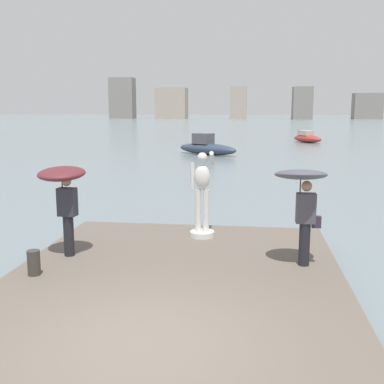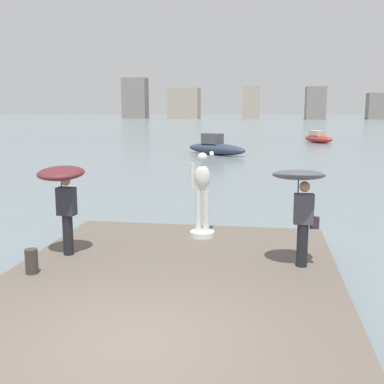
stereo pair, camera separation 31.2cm
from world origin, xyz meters
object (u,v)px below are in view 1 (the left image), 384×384
at_px(onlooker_left, 63,185).
at_px(boat_near, 207,147).
at_px(mooring_bollard, 34,263).
at_px(boat_mid, 307,138).
at_px(onlooker_right, 303,190).
at_px(statue_white_figure, 202,199).

distance_m(onlooker_left, boat_near, 26.83).
bearing_deg(boat_near, mooring_bollard, -91.19).
bearing_deg(boat_mid, boat_near, -122.50).
height_order(onlooker_left, mooring_bollard, onlooker_left).
bearing_deg(mooring_bollard, boat_near, 88.81).
relative_size(onlooker_left, boat_near, 0.37).
height_order(mooring_bollard, boat_mid, boat_mid).
distance_m(onlooker_left, onlooker_right, 4.96).
bearing_deg(boat_mid, mooring_bollard, -102.85).
bearing_deg(mooring_bollard, boat_mid, 77.15).
height_order(onlooker_left, boat_mid, onlooker_left).
relative_size(statue_white_figure, boat_mid, 0.50).
height_order(mooring_bollard, boat_near, boat_near).
height_order(onlooker_right, boat_mid, onlooker_right).
xyz_separation_m(statue_white_figure, onlooker_right, (2.20, -1.89, 0.59)).
xyz_separation_m(onlooker_right, boat_near, (-4.50, 26.81, -1.38)).
bearing_deg(boat_near, onlooker_left, -90.97).
height_order(statue_white_figure, onlooker_right, statue_white_figure).
xyz_separation_m(onlooker_left, boat_near, (0.46, 26.79, -1.37)).
bearing_deg(onlooker_right, boat_near, 99.53).
xyz_separation_m(onlooker_left, boat_mid, (9.53, 41.03, -1.45)).
distance_m(mooring_bollard, boat_near, 28.08).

